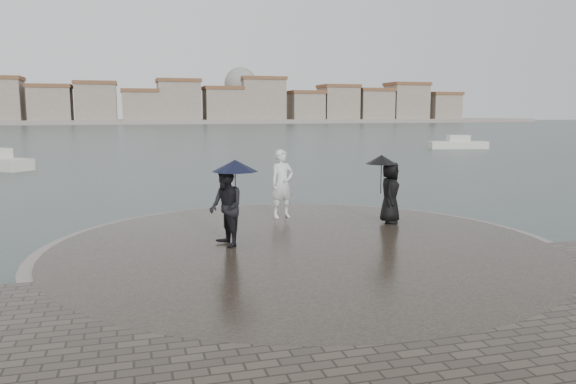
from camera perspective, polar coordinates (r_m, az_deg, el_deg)
name	(u,v)px	position (r m, az deg, el deg)	size (l,w,h in m)	color
ground	(360,307)	(10.51, 7.36, -11.47)	(400.00, 400.00, 0.00)	#2B3835
kerb_ring	(303,252)	(13.61, 1.51, -6.13)	(12.50, 12.50, 0.32)	gray
quay_tip	(303,251)	(13.60, 1.51, -6.05)	(11.90, 11.90, 0.36)	#2D261E
statue	(282,184)	(16.78, -0.59, 0.84)	(0.75, 0.49, 2.04)	white
visitor_left	(228,198)	(13.25, -6.12, -0.60)	(1.25, 1.18, 2.04)	black
visitor_right	(388,186)	(16.20, 10.16, 0.62)	(1.17, 1.07, 1.95)	black
far_skyline	(117,104)	(169.81, -16.94, 8.51)	(260.00, 20.00, 37.00)	gray
boats	(277,152)	(44.44, -1.12, 4.10)	(43.93, 13.29, 1.50)	beige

